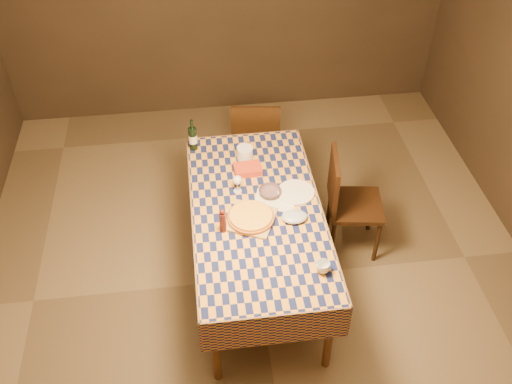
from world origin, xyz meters
TOP-DOWN VIEW (x-y plane):
  - room at (0.00, 0.00)m, footprint 5.00×5.10m
  - dining_table at (0.00, 0.00)m, footprint 0.94×1.84m
  - cutting_board at (-0.06, -0.10)m, footprint 0.42×0.42m
  - pizza at (-0.06, -0.10)m, footprint 0.40×0.40m
  - pepper_mill at (-0.26, -0.17)m, footprint 0.05×0.05m
  - bowl at (0.12, 0.15)m, footprint 0.21×0.21m
  - wine_glass at (-0.12, 0.22)m, footprint 0.07×0.07m
  - wine_bottle at (-0.42, 0.78)m, footprint 0.09×0.09m
  - deli_tub at (-0.02, 0.60)m, footprint 0.16×0.16m
  - takeout_container at (-0.02, 0.43)m, footprint 0.22×0.16m
  - white_plate at (0.31, 0.14)m, footprint 0.29×0.29m
  - tumbler at (0.35, -0.61)m, footprint 0.12×0.12m
  - flour_patch at (0.15, 0.08)m, footprint 0.34×0.29m
  - flour_bag at (0.25, -0.13)m, footprint 0.20×0.16m
  - chair_far at (0.14, 1.18)m, footprint 0.47×0.48m
  - chair_right at (0.76, 0.29)m, footprint 0.48×0.48m

SIDE VIEW (x-z plane):
  - chair_far at x=0.14m, z-range 0.06..0.99m
  - chair_right at x=0.76m, z-range 0.06..0.99m
  - dining_table at x=0.00m, z-range 0.31..1.08m
  - flour_patch at x=0.15m, z-range 0.77..0.77m
  - white_plate at x=0.31m, z-range 0.77..0.79m
  - cutting_board at x=-0.06m, z-range 0.77..0.79m
  - bowl at x=0.12m, z-range 0.77..0.82m
  - takeout_container at x=-0.02m, z-range 0.77..0.82m
  - flour_bag at x=0.25m, z-range 0.77..0.82m
  - pizza at x=-0.06m, z-range 0.79..0.82m
  - tumbler at x=0.35m, z-range 0.77..0.85m
  - deli_tub at x=-0.02m, z-range 0.77..0.88m
  - pepper_mill at x=-0.26m, z-range 0.76..0.96m
  - wine_glass at x=-0.12m, z-range 0.80..0.94m
  - wine_bottle at x=-0.42m, z-range 0.74..1.01m
  - room at x=0.00m, z-range 0.00..2.70m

